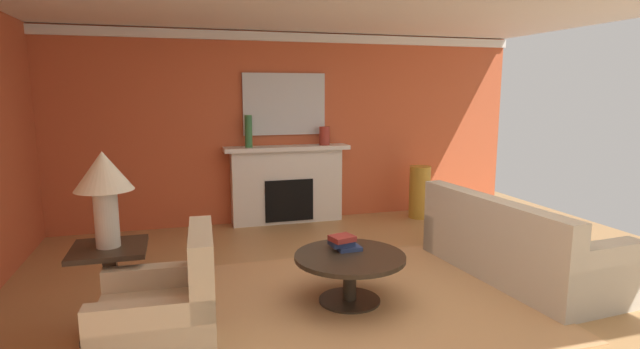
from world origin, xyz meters
name	(u,v)px	position (x,y,z in m)	size (l,w,h in m)	color
ground_plane	(360,298)	(0.00, 0.00, 0.00)	(8.53, 8.53, 0.00)	tan
wall_fireplace	(287,128)	(0.00, 3.04, 1.36)	(7.16, 0.12, 2.73)	#C65633
crown_moulding	(287,37)	(0.00, 2.96, 2.65)	(7.16, 0.08, 0.12)	white
area_rug	(349,301)	(-0.13, -0.05, 0.01)	(3.26, 2.56, 0.01)	tan
fireplace	(287,186)	(-0.05, 2.83, 0.53)	(1.80, 0.35, 1.12)	white
mantel_mirror	(284,104)	(-0.05, 2.95, 1.71)	(1.20, 0.04, 0.88)	silver
sofa	(514,248)	(1.71, 0.07, 0.30)	(1.06, 2.16, 0.85)	beige
armchair_near_window	(163,321)	(-1.72, -0.63, 0.31)	(0.84, 0.84, 0.95)	#C1B293
coffee_table	(350,267)	(-0.13, -0.05, 0.34)	(1.00, 1.00, 0.45)	#2D2319
side_table	(111,283)	(-2.12, -0.03, 0.40)	(0.56, 0.56, 0.70)	#2D2319
table_lamp	(104,181)	(-2.12, -0.03, 1.22)	(0.44, 0.44, 0.75)	beige
vase_mantel_right	(324,136)	(0.50, 2.78, 1.26)	(0.15, 0.15, 0.27)	#9E3328
vase_mantel_left	(248,131)	(-0.60, 2.78, 1.35)	(0.10, 0.10, 0.45)	#33703D
vase_tall_corner	(420,192)	(1.93, 2.53, 0.39)	(0.32, 0.32, 0.79)	#B7892D
book_red_cover	(349,248)	(-0.09, 0.07, 0.47)	(0.22, 0.15, 0.03)	navy
book_art_folio	(341,243)	(-0.15, 0.12, 0.51)	(0.21, 0.17, 0.05)	navy
book_small_novel	(342,238)	(-0.15, 0.09, 0.56)	(0.21, 0.18, 0.05)	maroon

